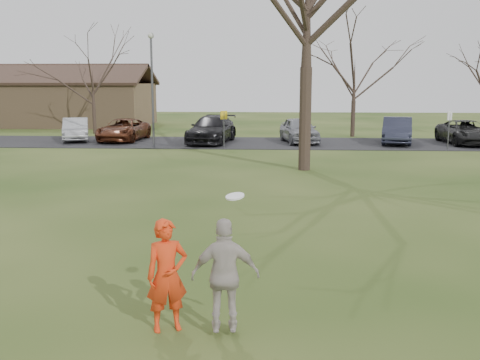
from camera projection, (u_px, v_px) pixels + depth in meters
name	position (u px, v px, depth m)	size (l,w,h in m)	color
ground	(224.00, 324.00, 8.27)	(120.00, 120.00, 0.00)	#1E380F
parking_strip	(262.00, 143.00, 32.83)	(62.00, 6.50, 0.04)	black
player_defender	(167.00, 275.00, 7.95)	(0.61, 0.40, 1.67)	red
car_1	(76.00, 129.00, 33.88)	(1.47, 4.22, 1.39)	#A6A7AC
car_2	(124.00, 130.00, 33.74)	(2.25, 4.87, 1.35)	#542613
car_3	(212.00, 129.00, 32.68)	(2.21, 5.44, 1.58)	black
car_4	(299.00, 130.00, 32.74)	(1.78, 4.42, 1.51)	gray
car_5	(397.00, 130.00, 32.27)	(1.62, 4.66, 1.53)	#272A3B
car_6	(466.00, 132.00, 31.98)	(2.28, 4.95, 1.38)	black
catching_play	(225.00, 275.00, 7.73)	(1.00, 0.62, 1.97)	#B3A8A1
building	(30.00, 102.00, 46.49)	(20.60, 8.50, 5.14)	#8C6D4C
lamp_post	(152.00, 75.00, 30.04)	(0.34, 0.34, 6.27)	#47474C
sign_yellow	(224.00, 122.00, 29.75)	(0.35, 0.35, 2.08)	#47474C
sign_white	(449.00, 123.00, 29.02)	(0.35, 0.35, 2.08)	#47474C
small_tree_row	(329.00, 78.00, 36.85)	(55.00, 5.90, 8.50)	#352821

